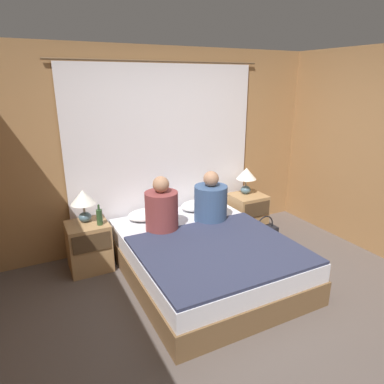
% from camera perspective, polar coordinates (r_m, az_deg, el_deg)
% --- Properties ---
extents(ground_plane, '(16.00, 16.00, 0.00)m').
position_cam_1_polar(ground_plane, '(3.49, 8.16, -19.17)').
color(ground_plane, '#564C47').
extents(wall_back, '(4.46, 0.06, 2.50)m').
position_cam_1_polar(wall_back, '(4.51, -4.87, 7.18)').
color(wall_back, '#A37547').
rests_on(wall_back, ground_plane).
extents(curtain_panel, '(2.69, 0.02, 2.33)m').
position_cam_1_polar(curtain_panel, '(4.47, -4.53, 5.93)').
color(curtain_panel, white).
rests_on(curtain_panel, ground_plane).
extents(bed, '(1.65, 2.06, 0.45)m').
position_cam_1_polar(bed, '(3.88, 2.11, -10.87)').
color(bed, brown).
rests_on(bed, ground_plane).
extents(nightstand_left, '(0.46, 0.44, 0.56)m').
position_cam_1_polar(nightstand_left, '(4.16, -16.79, -8.63)').
color(nightstand_left, '#A87F51').
rests_on(nightstand_left, ground_plane).
extents(nightstand_right, '(0.46, 0.44, 0.56)m').
position_cam_1_polar(nightstand_right, '(4.97, 9.20, -3.55)').
color(nightstand_right, '#A87F51').
rests_on(nightstand_right, ground_plane).
extents(lamp_left, '(0.28, 0.28, 0.38)m').
position_cam_1_polar(lamp_left, '(4.02, -17.67, -1.31)').
color(lamp_left, slate).
rests_on(lamp_left, nightstand_left).
extents(lamp_right, '(0.28, 0.28, 0.38)m').
position_cam_1_polar(lamp_right, '(4.85, 9.04, 2.65)').
color(lamp_right, slate).
rests_on(lamp_right, nightstand_right).
extents(pillow_left, '(0.50, 0.34, 0.12)m').
position_cam_1_polar(pillow_left, '(4.30, -7.42, -3.72)').
color(pillow_left, white).
rests_on(pillow_left, bed).
extents(pillow_right, '(0.50, 0.34, 0.12)m').
position_cam_1_polar(pillow_right, '(4.57, 1.15, -2.20)').
color(pillow_right, white).
rests_on(pillow_right, bed).
extents(blanket_on_bed, '(1.59, 1.39, 0.03)m').
position_cam_1_polar(blanket_on_bed, '(3.53, 4.59, -9.53)').
color(blanket_on_bed, '#2D334C').
rests_on(blanket_on_bed, bed).
extents(person_left_in_bed, '(0.38, 0.38, 0.65)m').
position_cam_1_polar(person_left_in_bed, '(3.90, -5.09, -2.86)').
color(person_left_in_bed, brown).
rests_on(person_left_in_bed, bed).
extents(person_right_in_bed, '(0.40, 0.40, 0.63)m').
position_cam_1_polar(person_right_in_bed, '(4.17, 3.12, -1.58)').
color(person_right_in_bed, '#38517A').
rests_on(person_right_in_bed, bed).
extents(beer_bottle_on_left_stand, '(0.07, 0.07, 0.24)m').
position_cam_1_polar(beer_bottle_on_left_stand, '(3.95, -15.17, -4.02)').
color(beer_bottle_on_left_stand, '#2D4C28').
rests_on(beer_bottle_on_left_stand, nightstand_left).
extents(handbag_on_floor, '(0.34, 0.16, 0.41)m').
position_cam_1_polar(handbag_on_floor, '(4.71, 11.97, -7.04)').
color(handbag_on_floor, black).
rests_on(handbag_on_floor, ground_plane).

